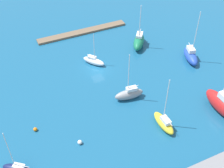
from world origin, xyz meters
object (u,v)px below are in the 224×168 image
sailboat_yellow_inner_mooring (164,123)px  mooring_buoy_orange (35,129)px  mooring_buoy_white (80,142)px  sailboat_red_west_end (221,104)px  sailboat_gray_lone_south (129,94)px  sailboat_white_east_end (94,61)px  pier_dock (83,32)px  sailboat_green_far_south (139,41)px  sailboat_blue_mid_basin (191,55)px

sailboat_yellow_inner_mooring → mooring_buoy_orange: bearing=67.4°
mooring_buoy_white → sailboat_red_west_end: bearing=172.0°
sailboat_red_west_end → mooring_buoy_orange: (31.86, -9.49, -1.40)m
sailboat_gray_lone_south → sailboat_white_east_end: bearing=-74.8°
pier_dock → sailboat_yellow_inner_mooring: 35.36m
sailboat_white_east_end → sailboat_green_far_south: 12.58m
sailboat_yellow_inner_mooring → mooring_buoy_white: bearing=79.7°
sailboat_gray_lone_south → pier_dock: bearing=-84.5°
sailboat_green_far_south → sailboat_yellow_inner_mooring: sailboat_green_far_south is taller
mooring_buoy_orange → pier_dock: bearing=-124.8°
sailboat_gray_lone_south → sailboat_blue_mid_basin: size_ratio=0.85×
sailboat_white_east_end → sailboat_yellow_inner_mooring: 22.25m
sailboat_white_east_end → mooring_buoy_orange: size_ratio=11.43×
sailboat_white_east_end → sailboat_yellow_inner_mooring: bearing=-27.1°
sailboat_gray_lone_south → sailboat_green_far_south: bearing=-118.1°
sailboat_white_east_end → mooring_buoy_white: 21.89m
sailboat_yellow_inner_mooring → mooring_buoy_white: size_ratio=13.56×
pier_dock → sailboat_blue_mid_basin: (-17.73, 21.16, 0.95)m
sailboat_blue_mid_basin → pier_dock: bearing=-122.3°
sailboat_yellow_inner_mooring → mooring_buoy_orange: sailboat_yellow_inner_mooring is taller
sailboat_white_east_end → pier_dock: bearing=132.0°
mooring_buoy_white → sailboat_yellow_inner_mooring: bearing=169.9°
sailboat_blue_mid_basin → sailboat_red_west_end: (4.58, 15.23, 0.53)m
sailboat_yellow_inner_mooring → sailboat_blue_mid_basin: (-16.03, -14.16, 0.26)m
sailboat_gray_lone_south → mooring_buoy_white: 13.85m
sailboat_gray_lone_south → mooring_buoy_white: size_ratio=13.43×
sailboat_green_far_south → sailboat_yellow_inner_mooring: (8.28, 23.90, -0.41)m
pier_dock → sailboat_green_far_south: sailboat_green_far_south is taller
pier_dock → sailboat_gray_lone_south: 26.51m
sailboat_gray_lone_south → sailboat_red_west_end: bearing=150.3°
sailboat_green_far_south → sailboat_blue_mid_basin: size_ratio=0.89×
pier_dock → sailboat_green_far_south: bearing=131.1°
sailboat_green_far_south → mooring_buoy_orange: bearing=-24.3°
sailboat_green_far_south → mooring_buoy_white: bearing=-9.5°
sailboat_white_east_end → mooring_buoy_white: bearing=-65.9°
sailboat_red_west_end → pier_dock: bearing=21.1°
pier_dock → sailboat_red_west_end: (-13.15, 36.39, 1.48)m
pier_dock → sailboat_yellow_inner_mooring: bearing=92.7°
sailboat_gray_lone_south → sailboat_blue_mid_basin: 18.92m
sailboat_blue_mid_basin → mooring_buoy_white: sailboat_blue_mid_basin is taller
pier_dock → mooring_buoy_orange: mooring_buoy_orange is taller
pier_dock → sailboat_yellow_inner_mooring: sailboat_yellow_inner_mooring is taller
pier_dock → sailboat_blue_mid_basin: sailboat_blue_mid_basin is taller
sailboat_red_west_end → mooring_buoy_white: size_ratio=17.90×
sailboat_blue_mid_basin → mooring_buoy_orange: (36.44, 5.74, -0.87)m
sailboat_blue_mid_basin → mooring_buoy_orange: 36.90m
sailboat_blue_mid_basin → sailboat_green_far_south: bearing=-123.8°
sailboat_green_far_south → sailboat_red_west_end: (-3.17, 24.98, 0.38)m
sailboat_white_east_end → sailboat_blue_mid_basin: 21.58m
pier_dock → sailboat_white_east_end: bearing=79.8°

